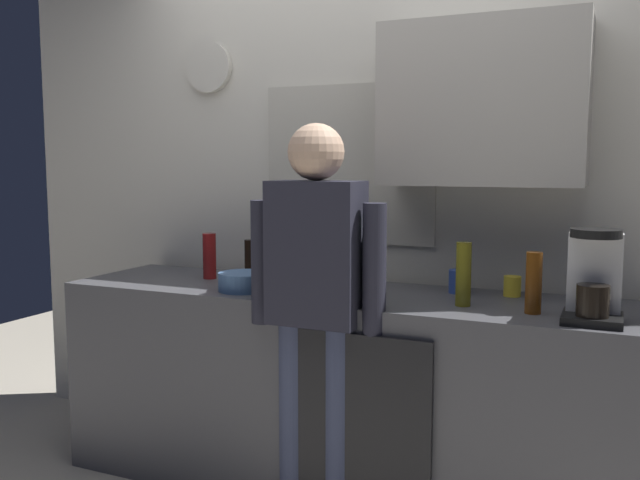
% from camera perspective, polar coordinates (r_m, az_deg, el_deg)
% --- Properties ---
extents(kitchen_counter, '(2.56, 0.64, 0.89)m').
position_cam_1_polar(kitchen_counter, '(3.05, 2.04, -12.65)').
color(kitchen_counter, '#4C4C51').
rests_on(kitchen_counter, ground_plane).
extents(dishwasher_panel, '(0.56, 0.02, 0.80)m').
position_cam_1_polar(dishwasher_panel, '(2.71, 3.42, -16.19)').
color(dishwasher_panel, black).
rests_on(dishwasher_panel, ground_plane).
extents(back_wall_assembly, '(4.16, 0.42, 2.60)m').
position_cam_1_polar(back_wall_assembly, '(3.24, 5.91, 4.90)').
color(back_wall_assembly, silver).
rests_on(back_wall_assembly, ground_plane).
extents(coffee_maker, '(0.20, 0.20, 0.33)m').
position_cam_1_polar(coffee_maker, '(2.56, 22.10, -3.16)').
color(coffee_maker, black).
rests_on(coffee_maker, kitchen_counter).
extents(bottle_olive_oil, '(0.06, 0.06, 0.25)m').
position_cam_1_polar(bottle_olive_oil, '(2.69, 12.00, -2.83)').
color(bottle_olive_oil, olive).
rests_on(bottle_olive_oil, kitchen_counter).
extents(bottle_amber_beer, '(0.06, 0.06, 0.23)m').
position_cam_1_polar(bottle_amber_beer, '(2.62, 17.56, -3.47)').
color(bottle_amber_beer, brown).
rests_on(bottle_amber_beer, kitchen_counter).
extents(bottle_green_wine, '(0.07, 0.07, 0.30)m').
position_cam_1_polar(bottle_green_wine, '(2.63, 4.60, -2.39)').
color(bottle_green_wine, '#195923').
rests_on(bottle_green_wine, kitchen_counter).
extents(bottle_dark_sauce, '(0.06, 0.06, 0.18)m').
position_cam_1_polar(bottle_dark_sauce, '(3.36, -5.90, -1.50)').
color(bottle_dark_sauce, black).
rests_on(bottle_dark_sauce, kitchen_counter).
extents(bottle_red_vinegar, '(0.06, 0.06, 0.22)m').
position_cam_1_polar(bottle_red_vinegar, '(3.30, -9.30, -1.34)').
color(bottle_red_vinegar, maroon).
rests_on(bottle_red_vinegar, kitchen_counter).
extents(cup_yellow_cup, '(0.07, 0.07, 0.08)m').
position_cam_1_polar(cup_yellow_cup, '(2.95, 15.90, -3.76)').
color(cup_yellow_cup, yellow).
rests_on(cup_yellow_cup, kitchen_counter).
extents(cup_blue_mug, '(0.08, 0.08, 0.10)m').
position_cam_1_polar(cup_blue_mug, '(2.97, 11.60, -3.44)').
color(cup_blue_mug, '#3351B2').
rests_on(cup_blue_mug, kitchen_counter).
extents(mixing_bowl, '(0.22, 0.22, 0.08)m').
position_cam_1_polar(mixing_bowl, '(2.98, -6.46, -3.50)').
color(mixing_bowl, '#4C72A5').
rests_on(mixing_bowl, kitchen_counter).
extents(potted_plant, '(0.15, 0.15, 0.23)m').
position_cam_1_polar(potted_plant, '(3.25, -1.93, -0.99)').
color(potted_plant, '#9E5638').
rests_on(potted_plant, kitchen_counter).
extents(storage_canister, '(0.14, 0.14, 0.17)m').
position_cam_1_polar(storage_canister, '(3.10, -0.63, -2.23)').
color(storage_canister, silver).
rests_on(storage_canister, kitchen_counter).
extents(person_at_sink, '(0.57, 0.22, 1.60)m').
position_cam_1_polar(person_at_sink, '(2.66, -0.32, -4.34)').
color(person_at_sink, '#3F4766').
rests_on(person_at_sink, ground_plane).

